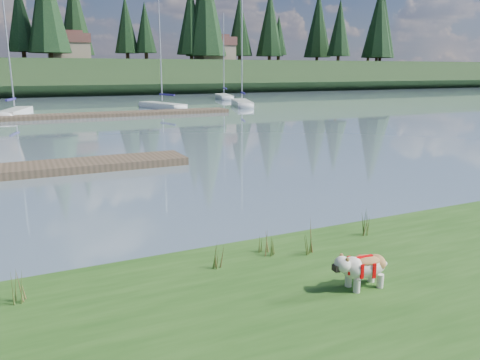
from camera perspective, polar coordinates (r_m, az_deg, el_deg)
ground at (r=39.85m, az=-22.35°, el=6.93°), size 200.00×200.00×0.00m
ridge at (r=82.65m, az=-24.26°, el=11.32°), size 200.00×20.00×5.00m
bulldog at (r=7.80m, az=14.84°, el=-10.07°), size 0.98×0.45×0.59m
dock_far at (r=39.98m, az=-19.49°, el=7.40°), size 26.00×2.20×0.30m
sailboat_bg_2 at (r=43.97m, az=-25.53°, el=7.58°), size 3.10×7.08×10.57m
sailboat_bg_3 at (r=47.46m, az=-9.86°, el=9.00°), size 3.43×7.43×10.83m
sailboat_bg_4 at (r=50.59m, az=0.14°, el=9.44°), size 3.99×8.00×11.67m
sailboat_bg_5 at (r=62.41m, az=-2.06°, el=10.17°), size 3.33×7.64×10.79m
weed_0 at (r=8.32m, az=-2.51°, el=-9.07°), size 0.17×0.14×0.56m
weed_1 at (r=9.02m, az=2.76°, el=-7.52°), size 0.17×0.14×0.47m
weed_2 at (r=8.93m, az=8.30°, el=-7.23°), size 0.17×0.14×0.70m
weed_3 at (r=7.90m, az=-25.46°, el=-11.70°), size 0.17×0.14×0.57m
weed_4 at (r=8.84m, az=3.75°, el=-8.17°), size 0.17×0.14×0.41m
weed_5 at (r=10.22m, az=15.11°, el=-5.20°), size 0.17×0.14×0.57m
mud_lip at (r=9.05m, az=-10.48°, el=-10.96°), size 60.00×0.50×0.14m
conifer_4 at (r=76.36m, az=-22.55°, el=19.40°), size 6.16×6.16×15.10m
conifer_5 at (r=81.72m, az=-13.73°, el=17.94°), size 3.96×3.96×10.35m
conifer_6 at (r=83.83m, az=-4.25°, el=20.31°), size 7.04×7.04×17.00m
conifer_7 at (r=92.22m, az=3.65°, el=18.55°), size 5.28×5.28×13.20m
conifer_8 at (r=95.80m, az=12.04°, el=17.70°), size 4.62×4.62×11.77m
conifer_9 at (r=106.39m, az=16.94°, el=17.70°), size 5.94×5.94×14.62m
house_1 at (r=81.09m, az=-20.19°, el=15.06°), size 6.30×5.30×4.65m
house_2 at (r=84.95m, az=-3.12°, el=15.71°), size 6.30×5.30×4.65m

